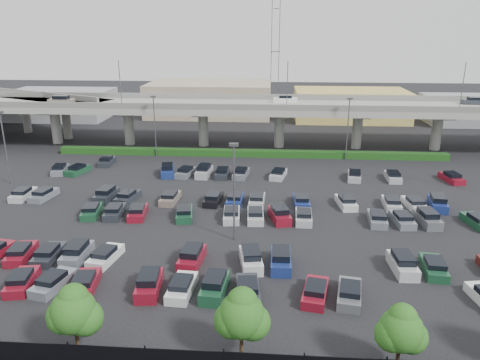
% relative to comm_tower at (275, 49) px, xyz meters
% --- Properties ---
extents(ground, '(280.00, 280.00, 0.00)m').
position_rel_comm_tower_xyz_m(ground, '(-4.00, -74.00, -15.61)').
color(ground, black).
extents(overpass, '(150.00, 13.00, 15.80)m').
position_rel_comm_tower_xyz_m(overpass, '(-4.25, -42.00, -8.64)').
color(overpass, gray).
rests_on(overpass, ground).
extents(on_ramp, '(50.93, 30.13, 8.80)m').
position_rel_comm_tower_xyz_m(on_ramp, '(-56.10, -30.95, -8.76)').
color(on_ramp, gray).
rests_on(on_ramp, ground).
extents(hedge, '(66.00, 1.60, 1.10)m').
position_rel_comm_tower_xyz_m(hedge, '(-4.00, -49.00, -15.06)').
color(hedge, '#163A11').
rests_on(hedge, ground).
extents(tree_row, '(65.07, 3.66, 5.94)m').
position_rel_comm_tower_xyz_m(tree_row, '(-3.30, -100.53, -12.09)').
color(tree_row, '#332316').
rests_on(tree_row, ground).
extents(parked_cars, '(62.80, 41.59, 1.67)m').
position_rel_comm_tower_xyz_m(parked_cars, '(-3.90, -78.52, -15.01)').
color(parked_cars, black).
rests_on(parked_cars, ground).
extents(light_poles, '(66.90, 48.38, 10.30)m').
position_rel_comm_tower_xyz_m(light_poles, '(-8.12, -72.00, -9.37)').
color(light_poles, '#4E4E53').
rests_on(light_poles, ground).
extents(distant_buildings, '(138.00, 24.00, 9.00)m').
position_rel_comm_tower_xyz_m(distant_buildings, '(8.38, -12.19, -11.87)').
color(distant_buildings, gray).
rests_on(distant_buildings, ground).
extents(comm_tower, '(2.40, 2.40, 30.00)m').
position_rel_comm_tower_xyz_m(comm_tower, '(0.00, 0.00, 0.00)').
color(comm_tower, '#4E4E53').
rests_on(comm_tower, ground).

